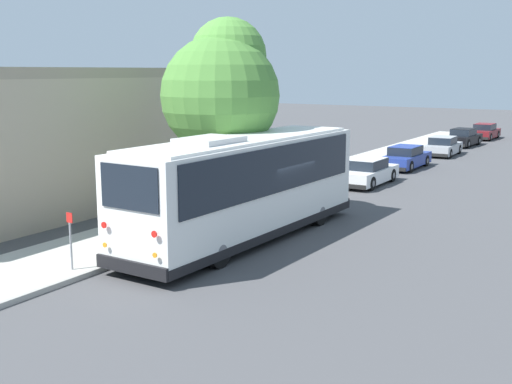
% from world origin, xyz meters
% --- Properties ---
extents(ground_plane, '(160.00, 160.00, 0.00)m').
position_xyz_m(ground_plane, '(0.00, 0.00, 0.00)').
color(ground_plane, '#474749').
extents(sidewalk_slab, '(80.00, 3.37, 0.15)m').
position_xyz_m(sidewalk_slab, '(0.00, 3.58, 0.07)').
color(sidewalk_slab, '#B2AFA8').
rests_on(sidewalk_slab, ground).
extents(curb_strip, '(80.00, 0.14, 0.15)m').
position_xyz_m(curb_strip, '(0.00, 1.82, 0.07)').
color(curb_strip, '#9D9A94').
rests_on(curb_strip, ground).
extents(shuttle_bus, '(11.08, 2.87, 3.61)m').
position_xyz_m(shuttle_bus, '(-1.14, 0.23, 1.94)').
color(shuttle_bus, white).
rests_on(shuttle_bus, ground).
extents(parked_sedan_white, '(4.63, 1.73, 1.32)m').
position_xyz_m(parked_sedan_white, '(10.97, 0.70, 0.62)').
color(parked_sedan_white, silver).
rests_on(parked_sedan_white, ground).
extents(parked_sedan_blue, '(4.66, 1.78, 1.31)m').
position_xyz_m(parked_sedan_blue, '(17.29, 0.87, 0.61)').
color(parked_sedan_blue, navy).
rests_on(parked_sedan_blue, ground).
extents(parked_sedan_silver, '(4.33, 1.86, 1.27)m').
position_xyz_m(parked_sedan_silver, '(24.26, 0.63, 0.59)').
color(parked_sedan_silver, '#A8AAAF').
rests_on(parked_sedan_silver, ground).
extents(parked_sedan_black, '(4.55, 1.89, 1.32)m').
position_xyz_m(parked_sedan_black, '(30.52, 0.81, 0.62)').
color(parked_sedan_black, black).
rests_on(parked_sedan_black, ground).
extents(parked_sedan_maroon, '(4.38, 1.79, 1.29)m').
position_xyz_m(parked_sedan_maroon, '(36.56, 0.54, 0.60)').
color(parked_sedan_maroon, maroon).
rests_on(parked_sedan_maroon, ground).
extents(street_tree, '(4.39, 4.39, 7.40)m').
position_xyz_m(street_tree, '(0.97, 2.58, 4.99)').
color(street_tree, brown).
rests_on(street_tree, sidewalk_slab).
extents(sign_post_near, '(0.06, 0.22, 1.62)m').
position_xyz_m(sign_post_near, '(-6.86, 2.32, 0.98)').
color(sign_post_near, gray).
rests_on(sign_post_near, sidewalk_slab).
extents(sign_post_far, '(0.06, 0.06, 1.08)m').
position_xyz_m(sign_post_far, '(-4.68, 2.32, 0.69)').
color(sign_post_far, gray).
rests_on(sign_post_far, sidewalk_slab).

